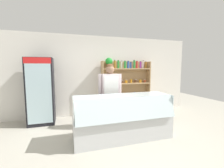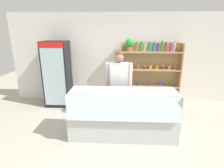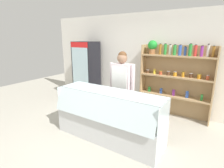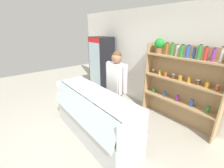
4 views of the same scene
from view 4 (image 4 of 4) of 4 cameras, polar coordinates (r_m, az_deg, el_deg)
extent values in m
plane|color=#B7B2A3|center=(3.49, -8.43, -18.61)|extent=(12.00, 12.00, 0.00)
cube|color=white|center=(4.26, 16.28, 8.45)|extent=(6.80, 0.10, 2.70)
cube|color=black|center=(5.32, -3.90, 7.21)|extent=(0.71, 0.60, 1.91)
cube|color=silver|center=(5.16, -6.68, 6.68)|extent=(0.63, 0.01, 1.71)
cube|color=red|center=(5.02, -7.13, 16.30)|extent=(0.67, 0.01, 0.16)
cylinder|color=#9E6623|center=(5.53, -6.95, 1.02)|extent=(0.06, 0.06, 0.19)
cylinder|color=orange|center=(5.37, -5.83, 0.49)|extent=(0.05, 0.05, 0.19)
cylinder|color=#9E6623|center=(5.22, -4.64, -0.09)|extent=(0.07, 0.07, 0.19)
cylinder|color=silver|center=(5.40, -7.31, 6.00)|extent=(0.06, 0.06, 0.17)
cylinder|color=#9E6623|center=(5.28, -6.47, 5.93)|extent=(0.06, 0.06, 0.21)
cylinder|color=orange|center=(5.16, -5.57, 5.34)|extent=(0.06, 0.06, 0.16)
cylinder|color=#9E6623|center=(5.04, -4.64, 5.07)|extent=(0.06, 0.06, 0.17)
cylinder|color=#9E6623|center=(5.28, -7.42, 11.15)|extent=(0.06, 0.06, 0.15)
cylinder|color=#2D8C38|center=(5.11, -6.24, 11.20)|extent=(0.06, 0.06, 0.21)
cylinder|color=#2D8C38|center=(4.95, -4.97, 10.78)|extent=(0.07, 0.07, 0.18)
cube|color=tan|center=(3.85, 25.16, -0.61)|extent=(1.78, 0.02, 1.85)
cube|color=tan|center=(4.16, 13.62, 2.34)|extent=(0.03, 0.28, 1.85)
cube|color=tan|center=(3.47, 36.92, -5.19)|extent=(0.03, 0.28, 1.85)
cube|color=tan|center=(3.87, 23.39, -6.19)|extent=(1.72, 0.28, 0.04)
cube|color=tan|center=(3.68, 24.52, 1.03)|extent=(1.72, 0.28, 0.04)
cube|color=tan|center=(3.56, 25.76, 8.89)|extent=(1.72, 0.28, 0.04)
cylinder|color=#996038|center=(3.86, 17.37, 12.04)|extent=(0.15, 0.15, 0.13)
sphere|color=#1E932D|center=(3.84, 17.64, 14.51)|extent=(0.24, 0.24, 0.24)
cylinder|color=#9E6623|center=(3.74, 20.18, 12.48)|extent=(0.06, 0.06, 0.26)
cylinder|color=black|center=(3.73, 20.42, 14.58)|extent=(0.04, 0.04, 0.02)
cylinder|color=#2D8C38|center=(3.68, 21.94, 12.16)|extent=(0.07, 0.07, 0.26)
cylinder|color=black|center=(3.66, 22.16, 14.30)|extent=(0.05, 0.05, 0.02)
cylinder|color=silver|center=(3.64, 23.66, 11.66)|extent=(0.07, 0.07, 0.24)
cylinder|color=black|center=(3.61, 23.80, 13.66)|extent=(0.04, 0.04, 0.02)
cylinder|color=#2D8C38|center=(3.54, 25.00, 11.29)|extent=(0.08, 0.08, 0.25)
cylinder|color=black|center=(3.55, 25.52, 13.38)|extent=(0.05, 0.05, 0.02)
cylinder|color=#3356B2|center=(3.50, 26.86, 10.89)|extent=(0.08, 0.08, 0.24)
cylinder|color=black|center=(3.50, 27.31, 12.99)|extent=(0.05, 0.05, 0.02)
cylinder|color=#3356B2|center=(3.50, 28.79, 10.26)|extent=(0.06, 0.06, 0.21)
cylinder|color=black|center=(3.46, 28.94, 12.04)|extent=(0.04, 0.04, 0.02)
cylinder|color=#2D8C38|center=(3.40, 30.33, 10.33)|extent=(0.07, 0.07, 0.27)
cylinder|color=black|center=(3.41, 30.93, 12.72)|extent=(0.05, 0.05, 0.02)
cylinder|color=red|center=(3.38, 32.10, 9.75)|extent=(0.07, 0.07, 0.25)
cylinder|color=black|center=(3.37, 32.58, 11.95)|extent=(0.05, 0.05, 0.02)
cylinder|color=purple|center=(3.33, 34.16, 9.09)|extent=(0.07, 0.07, 0.24)
cylinder|color=black|center=(3.33, 34.71, 11.22)|extent=(0.04, 0.04, 0.02)
cylinder|color=silver|center=(3.34, 36.42, 8.94)|extent=(0.06, 0.06, 0.27)
cylinder|color=black|center=(3.30, 36.81, 11.31)|extent=(0.04, 0.04, 0.02)
cylinder|color=brown|center=(4.03, 15.53, 4.64)|extent=(0.08, 0.08, 0.08)
cylinder|color=silver|center=(4.01, 15.53, 5.28)|extent=(0.09, 0.09, 0.01)
cylinder|color=yellow|center=(3.92, 17.78, 4.21)|extent=(0.06, 0.06, 0.11)
cylinder|color=gold|center=(3.90, 17.80, 5.06)|extent=(0.07, 0.07, 0.01)
cylinder|color=#BF4C2D|center=(3.83, 19.70, 3.36)|extent=(0.08, 0.08, 0.08)
cylinder|color=gold|center=(3.82, 19.85, 4.07)|extent=(0.08, 0.08, 0.01)
cylinder|color=brown|center=(3.73, 22.28, 2.68)|extent=(0.09, 0.09, 0.10)
cylinder|color=silver|center=(3.72, 22.44, 3.49)|extent=(0.09, 0.09, 0.01)
cylinder|color=orange|center=(3.66, 24.56, 2.06)|extent=(0.09, 0.09, 0.10)
cylinder|color=silver|center=(3.65, 24.72, 2.91)|extent=(0.09, 0.09, 0.01)
cylinder|color=orange|center=(3.59, 27.24, 1.37)|extent=(0.07, 0.07, 0.12)
cylinder|color=gold|center=(3.57, 27.44, 2.36)|extent=(0.07, 0.07, 0.01)
cylinder|color=brown|center=(3.55, 29.95, 0.55)|extent=(0.09, 0.09, 0.10)
cylinder|color=silver|center=(3.51, 30.00, 1.36)|extent=(0.09, 0.09, 0.01)
cylinder|color=orange|center=(3.47, 32.52, -0.40)|extent=(0.09, 0.09, 0.10)
cylinder|color=gold|center=(3.46, 32.73, 0.46)|extent=(0.09, 0.09, 0.01)
cylinder|color=#BF4C2D|center=(3.41, 35.16, -1.28)|extent=(0.07, 0.07, 0.10)
cylinder|color=silver|center=(3.42, 35.44, -0.36)|extent=(0.07, 0.07, 0.01)
cube|color=#2D8C38|center=(4.14, 15.66, -2.16)|extent=(0.07, 0.04, 0.14)
cube|color=#3356B2|center=(3.98, 19.47, -3.51)|extent=(0.06, 0.04, 0.14)
cube|color=purple|center=(3.83, 23.59, -4.88)|extent=(0.06, 0.04, 0.16)
cube|color=#3356B2|center=(3.71, 28.03, -6.35)|extent=(0.07, 0.04, 0.17)
cube|color=#2D8C38|center=(3.63, 32.68, -8.16)|extent=(0.05, 0.04, 0.14)
cube|color=silver|center=(3.32, -6.72, -14.85)|extent=(2.22, 0.69, 0.55)
cube|color=white|center=(3.15, -6.94, -10.49)|extent=(2.16, 0.63, 0.03)
cube|color=silver|center=(2.92, -12.60, -8.97)|extent=(2.18, 0.16, 0.47)
cube|color=silver|center=(2.98, -6.49, -3.10)|extent=(2.18, 0.53, 0.01)
cube|color=silver|center=(3.96, -15.63, -1.13)|extent=(0.01, 0.65, 0.45)
cube|color=silver|center=(2.33, 8.15, -17.15)|extent=(0.01, 0.65, 0.45)
cube|color=tan|center=(3.86, -12.91, -4.06)|extent=(0.16, 0.14, 0.06)
cube|color=white|center=(3.78, -15.72, -4.89)|extent=(0.05, 0.03, 0.02)
cube|color=tan|center=(3.58, -10.37, -6.04)|extent=(0.16, 0.11, 0.04)
cube|color=white|center=(3.49, -13.36, -6.89)|extent=(0.05, 0.03, 0.02)
cube|color=beige|center=(3.30, -7.39, -8.18)|extent=(0.17, 0.14, 0.05)
cube|color=white|center=(3.21, -10.57, -9.24)|extent=(0.05, 0.03, 0.02)
cube|color=beige|center=(3.05, -3.84, -10.72)|extent=(0.16, 0.12, 0.05)
cube|color=white|center=(2.95, -7.21, -11.99)|extent=(0.05, 0.03, 0.02)
cube|color=tan|center=(2.81, 0.41, -13.61)|extent=(0.16, 0.12, 0.06)
cube|color=white|center=(2.71, -3.13, -15.20)|extent=(0.05, 0.03, 0.02)
cube|color=tan|center=(2.60, 5.52, -16.95)|extent=(0.16, 0.13, 0.06)
cube|color=white|center=(2.49, 1.88, -18.91)|extent=(0.05, 0.03, 0.02)
cylinder|color=tan|center=(3.82, -15.84, -3.84)|extent=(0.17, 0.17, 0.15)
cylinder|color=#C1706B|center=(3.63, -14.43, -5.05)|extent=(0.17, 0.16, 0.14)
cylinder|color=tan|center=(3.46, -12.85, -6.47)|extent=(0.18, 0.13, 0.12)
cylinder|color=white|center=(2.66, -2.02, -13.69)|extent=(0.07, 0.07, 0.22)
cylinder|color=white|center=(2.59, -0.65, -14.63)|extent=(0.07, 0.07, 0.22)
cylinder|color=#2D2D38|center=(3.73, 0.58, -8.05)|extent=(0.13, 0.13, 0.80)
cylinder|color=#2D2D38|center=(3.60, 2.60, -9.23)|extent=(0.13, 0.13, 0.80)
cube|color=silver|center=(3.36, 1.69, 2.30)|extent=(0.45, 0.24, 0.66)
cube|color=white|center=(3.42, 0.03, -3.75)|extent=(0.38, 0.01, 1.24)
cylinder|color=silver|center=(3.56, -1.18, 3.90)|extent=(0.09, 0.09, 0.60)
cylinder|color=silver|center=(3.16, 4.93, 1.63)|extent=(0.09, 0.09, 0.60)
sphere|color=#8C664C|center=(3.25, 1.78, 9.85)|extent=(0.23, 0.23, 0.23)
sphere|color=brown|center=(3.25, 1.92, 10.85)|extent=(0.19, 0.19, 0.19)
camera|label=1|loc=(3.97, -63.63, 0.91)|focal=24.00mm
camera|label=2|loc=(3.08, -79.17, 3.82)|focal=28.00mm
camera|label=3|loc=(1.41, -104.11, -12.95)|focal=28.00mm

